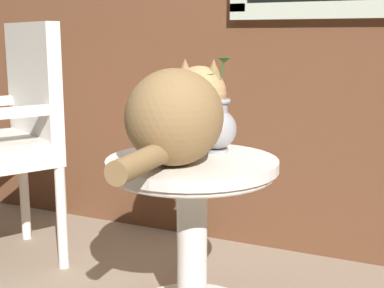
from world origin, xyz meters
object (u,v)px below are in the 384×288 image
Objects in this scene: wicker_chair at (6,131)px; wicker_side_table at (192,214)px; pewter_vase_with_ivy at (216,125)px; cat at (179,113)px.

wicker_side_table is at bearing -9.05° from wicker_chair.
wicker_chair is 3.16× the size of pewter_vase_with_ivy.
pewter_vase_with_ivy reaches higher than cat.
wicker_side_table is at bearing -103.68° from pewter_vase_with_ivy.
wicker_chair is at bearing 166.93° from cat.
wicker_side_table is 1.77× the size of pewter_vase_with_ivy.
cat is (0.93, -0.22, 0.16)m from wicker_chair.
cat is 2.12× the size of pewter_vase_with_ivy.
wicker_chair is (-0.95, 0.15, 0.19)m from wicker_side_table.
wicker_chair is at bearing 170.95° from wicker_side_table.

